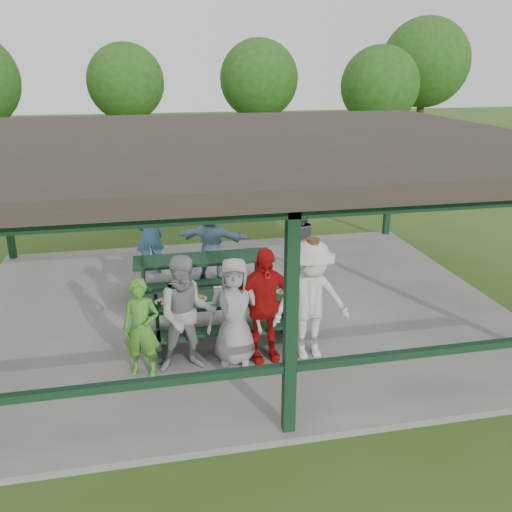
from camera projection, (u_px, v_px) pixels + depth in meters
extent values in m
plane|color=#35531A|center=(237.00, 310.00, 10.47)|extent=(90.00, 90.00, 0.00)
cube|color=slate|center=(237.00, 308.00, 10.45)|extent=(10.00, 8.00, 0.10)
cube|color=black|center=(290.00, 323.00, 6.43)|extent=(0.15, 0.15, 3.00)
cube|color=black|center=(4.00, 197.00, 12.51)|extent=(0.15, 0.15, 3.00)
cube|color=black|center=(210.00, 187.00, 13.43)|extent=(0.15, 0.15, 3.00)
cube|color=black|center=(390.00, 179.00, 14.35)|extent=(0.15, 0.15, 3.00)
cube|color=black|center=(86.00, 390.00, 6.17)|extent=(4.65, 0.10, 0.10)
cube|color=black|center=(466.00, 348.00, 7.09)|extent=(4.65, 0.10, 0.10)
cube|color=black|center=(113.00, 216.00, 13.17)|extent=(4.65, 0.10, 0.10)
cube|color=black|center=(302.00, 206.00, 14.10)|extent=(4.65, 0.10, 0.10)
cube|color=black|center=(293.00, 209.00, 5.96)|extent=(9.80, 0.15, 0.20)
cube|color=black|center=(209.00, 130.00, 12.96)|extent=(9.80, 0.15, 0.20)
cube|color=#302923|center=(235.00, 142.00, 9.38)|extent=(10.60, 8.60, 0.24)
cube|color=black|center=(221.00, 299.00, 9.00)|extent=(2.49, 0.75, 0.06)
cube|color=black|center=(227.00, 330.00, 8.58)|extent=(2.49, 0.28, 0.05)
cube|color=black|center=(217.00, 301.00, 9.61)|extent=(2.49, 0.28, 0.05)
cube|color=black|center=(158.00, 323.00, 8.91)|extent=(0.06, 0.70, 0.75)
cube|color=black|center=(283.00, 312.00, 9.32)|extent=(0.06, 0.70, 0.75)
cube|color=black|center=(158.00, 331.00, 8.96)|extent=(0.06, 1.39, 0.45)
cube|color=black|center=(283.00, 320.00, 9.37)|extent=(0.06, 1.39, 0.45)
cube|color=black|center=(204.00, 259.00, 10.83)|extent=(2.78, 0.75, 0.06)
cube|color=black|center=(208.00, 283.00, 10.42)|extent=(2.78, 0.28, 0.05)
cube|color=black|center=(201.00, 263.00, 11.44)|extent=(2.78, 0.28, 0.05)
cube|color=black|center=(143.00, 279.00, 10.71)|extent=(0.06, 0.70, 0.75)
cube|color=black|center=(263.00, 270.00, 11.18)|extent=(0.06, 0.70, 0.75)
cube|color=black|center=(144.00, 286.00, 10.76)|extent=(0.06, 1.39, 0.45)
cube|color=black|center=(263.00, 277.00, 11.23)|extent=(0.06, 1.39, 0.45)
cylinder|color=white|center=(162.00, 302.00, 8.80)|extent=(0.22, 0.22, 0.01)
torus|color=#A47B3A|center=(159.00, 301.00, 8.76)|extent=(0.10, 0.10, 0.03)
torus|color=#A47B3A|center=(164.00, 301.00, 8.78)|extent=(0.10, 0.10, 0.03)
torus|color=#A47B3A|center=(161.00, 299.00, 8.83)|extent=(0.10, 0.10, 0.03)
cylinder|color=white|center=(200.00, 298.00, 8.92)|extent=(0.22, 0.22, 0.01)
torus|color=#A47B3A|center=(198.00, 298.00, 8.88)|extent=(0.10, 0.10, 0.03)
torus|color=#A47B3A|center=(203.00, 297.00, 8.90)|extent=(0.10, 0.10, 0.03)
torus|color=#A47B3A|center=(200.00, 296.00, 8.95)|extent=(0.10, 0.10, 0.03)
cylinder|color=white|center=(246.00, 295.00, 9.06)|extent=(0.22, 0.22, 0.01)
torus|color=#A47B3A|center=(244.00, 294.00, 9.03)|extent=(0.10, 0.10, 0.03)
torus|color=#A47B3A|center=(249.00, 294.00, 9.05)|extent=(0.10, 0.10, 0.03)
torus|color=#A47B3A|center=(246.00, 292.00, 9.10)|extent=(0.10, 0.10, 0.03)
cylinder|color=white|center=(283.00, 292.00, 9.19)|extent=(0.22, 0.22, 0.01)
torus|color=#A47B3A|center=(281.00, 291.00, 9.15)|extent=(0.10, 0.10, 0.03)
torus|color=#A47B3A|center=(285.00, 291.00, 9.17)|extent=(0.10, 0.10, 0.03)
torus|color=#A47B3A|center=(282.00, 289.00, 9.22)|extent=(0.10, 0.10, 0.03)
cylinder|color=#381E0F|center=(159.00, 304.00, 8.61)|extent=(0.06, 0.06, 0.10)
cylinder|color=#381E0F|center=(184.00, 302.00, 8.68)|extent=(0.06, 0.06, 0.10)
cylinder|color=#381E0F|center=(187.00, 302.00, 8.69)|extent=(0.06, 0.06, 0.10)
cylinder|color=#381E0F|center=(260.00, 295.00, 8.92)|extent=(0.06, 0.06, 0.10)
cylinder|color=#381E0F|center=(265.00, 295.00, 8.94)|extent=(0.06, 0.06, 0.10)
cylinder|color=#381E0F|center=(294.00, 293.00, 9.04)|extent=(0.06, 0.06, 0.10)
cone|color=white|center=(216.00, 290.00, 9.14)|extent=(0.09, 0.09, 0.10)
cone|color=white|center=(220.00, 290.00, 9.16)|extent=(0.09, 0.09, 0.10)
cone|color=white|center=(241.00, 288.00, 9.22)|extent=(0.09, 0.09, 0.10)
cone|color=white|center=(276.00, 285.00, 9.34)|extent=(0.09, 0.09, 0.10)
imported|color=#489329|center=(141.00, 328.00, 7.91)|extent=(0.64, 0.51, 1.52)
imported|color=#949396|center=(187.00, 314.00, 8.00)|extent=(0.89, 0.70, 1.82)
imported|color=#959497|center=(234.00, 312.00, 8.22)|extent=(0.92, 0.69, 1.71)
imported|color=#B21010|center=(263.00, 305.00, 8.27)|extent=(1.12, 0.55, 1.84)
imported|color=silver|center=(311.00, 301.00, 8.35)|extent=(1.24, 0.72, 1.91)
cylinder|color=#4F301B|center=(313.00, 246.00, 8.05)|extent=(0.32, 0.32, 0.02)
cylinder|color=#4F301B|center=(313.00, 242.00, 8.03)|extent=(0.19, 0.19, 0.11)
imported|color=#81A7C8|center=(212.00, 241.00, 11.51)|extent=(1.63, 1.07, 1.69)
imported|color=teal|center=(149.00, 236.00, 11.82)|extent=(0.66, 0.46, 1.70)
imported|color=gray|center=(300.00, 240.00, 11.89)|extent=(0.78, 0.64, 1.50)
imported|color=silver|center=(242.00, 171.00, 19.58)|extent=(6.24, 3.42, 1.66)
cube|color=navy|center=(146.00, 186.00, 17.12)|extent=(3.19, 2.13, 0.13)
cube|color=navy|center=(152.00, 182.00, 16.42)|extent=(2.85, 0.77, 0.42)
cube|color=navy|center=(139.00, 174.00, 17.65)|extent=(2.85, 0.77, 0.42)
cube|color=navy|center=(98.00, 182.00, 16.44)|extent=(0.42, 1.43, 0.42)
cube|color=navy|center=(189.00, 174.00, 17.63)|extent=(0.42, 1.43, 0.42)
cylinder|color=black|center=(123.00, 209.00, 16.22)|extent=(0.82, 0.37, 0.79)
cylinder|color=yellow|center=(123.00, 209.00, 16.22)|extent=(0.34, 0.29, 0.29)
cylinder|color=black|center=(112.00, 198.00, 17.55)|extent=(0.82, 0.37, 0.79)
cylinder|color=yellow|center=(112.00, 198.00, 17.55)|extent=(0.34, 0.29, 0.29)
cylinder|color=black|center=(183.00, 202.00, 16.99)|extent=(0.82, 0.37, 0.79)
cylinder|color=yellow|center=(183.00, 202.00, 16.99)|extent=(0.34, 0.29, 0.29)
cylinder|color=black|center=(168.00, 192.00, 18.32)|extent=(0.82, 0.37, 0.79)
cylinder|color=yellow|center=(168.00, 192.00, 18.32)|extent=(0.34, 0.29, 0.29)
cube|color=navy|center=(205.00, 184.00, 17.97)|extent=(1.03, 0.33, 0.08)
cone|color=#F2590C|center=(96.00, 179.00, 16.38)|extent=(0.12, 0.41, 0.42)
cylinder|color=#362615|center=(130.00, 134.00, 25.36)|extent=(0.36, 0.36, 2.72)
sphere|color=#204713|center=(126.00, 82.00, 24.58)|extent=(3.48, 3.48, 3.48)
cylinder|color=#362615|center=(259.00, 133.00, 25.64)|extent=(0.36, 0.36, 2.81)
sphere|color=#204713|center=(259.00, 79.00, 24.83)|extent=(3.60, 3.60, 3.60)
cylinder|color=#362615|center=(376.00, 138.00, 24.27)|extent=(0.36, 0.36, 2.64)
sphere|color=#204713|center=(380.00, 85.00, 23.50)|extent=(3.38, 3.38, 3.38)
cylinder|color=#362615|center=(419.00, 123.00, 27.36)|extent=(0.36, 0.36, 3.33)
sphere|color=#204713|center=(425.00, 63.00, 26.39)|extent=(4.27, 4.27, 4.27)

